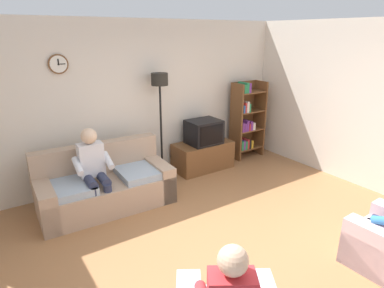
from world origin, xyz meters
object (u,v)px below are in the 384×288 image
(floor_lamp, at_px, (160,97))
(bookshelf, at_px, (245,121))
(couch, at_px, (105,186))
(tv_stand, at_px, (203,156))
(tv, at_px, (204,132))
(person_on_couch, at_px, (94,167))

(floor_lamp, bearing_deg, bookshelf, -0.89)
(couch, xyz_separation_m, floor_lamp, (1.21, 0.46, 1.14))
(couch, height_order, floor_lamp, floor_lamp)
(tv_stand, distance_m, bookshelf, 1.23)
(floor_lamp, bearing_deg, couch, -159.24)
(tv, bearing_deg, person_on_couch, -168.59)
(couch, distance_m, floor_lamp, 1.72)
(couch, xyz_separation_m, person_on_couch, (-0.17, -0.11, 0.39))
(couch, height_order, tv, tv)
(bookshelf, relative_size, floor_lamp, 0.85)
(couch, distance_m, person_on_couch, 0.44)
(couch, distance_m, tv, 2.10)
(tv_stand, bearing_deg, floor_lamp, 173.16)
(floor_lamp, bearing_deg, tv, -8.51)
(couch, xyz_separation_m, tv_stand, (2.03, 0.36, -0.05))
(couch, xyz_separation_m, bookshelf, (3.15, 0.43, 0.46))
(bookshelf, relative_size, person_on_couch, 1.26)
(floor_lamp, height_order, person_on_couch, floor_lamp)
(tv, distance_m, bookshelf, 1.12)
(couch, xyz_separation_m, tv, (2.03, 0.34, 0.43))
(tv_stand, bearing_deg, tv, -90.00)
(person_on_couch, bearing_deg, couch, 32.75)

